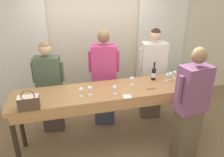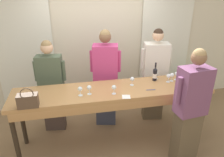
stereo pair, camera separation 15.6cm
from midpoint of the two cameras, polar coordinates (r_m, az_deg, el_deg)
ground_plane at (r=4.00m, az=-0.91°, el=-16.17°), size 18.00×18.00×0.00m
wall_back at (r=4.69m, az=-5.39°, el=9.33°), size 12.00×0.06×2.80m
curtain_panel_left at (r=4.66m, az=-23.79°, el=6.57°), size 1.13×0.03×2.69m
curtain_panel_right at (r=5.08m, az=11.84°, el=9.44°), size 1.13×0.03×2.69m
tasting_bar at (r=3.45m, az=-0.92°, el=-4.37°), size 3.11×0.69×1.04m
wine_bottle at (r=3.75m, az=9.69°, el=1.35°), size 0.07×0.07×0.32m
handbag at (r=3.09m, az=-22.30°, el=-5.82°), size 0.27×0.14×0.28m
wine_glass_front_left at (r=3.53m, az=3.93°, el=-0.13°), size 0.07×0.07×0.14m
wine_glass_front_mid at (r=3.21m, az=-9.51°, el=-2.98°), size 0.07×0.07×0.14m
wine_glass_front_right at (r=4.12m, az=18.69°, el=2.27°), size 0.07×0.07×0.14m
wine_glass_center_left at (r=3.23m, az=-7.17°, el=-2.62°), size 0.07×0.07×0.14m
wine_glass_center_mid at (r=3.88m, az=14.99°, el=1.42°), size 0.07×0.07×0.14m
wine_glass_center_right at (r=3.76m, az=13.09°, el=0.83°), size 0.07×0.07×0.14m
wine_glass_back_left at (r=3.23m, az=-0.66°, el=-2.41°), size 0.07×0.07×0.14m
wine_glass_back_mid at (r=3.83m, az=10.01°, el=1.60°), size 0.07×0.07×0.14m
wine_glass_back_right at (r=3.81m, az=13.94°, el=1.08°), size 0.07×0.07×0.14m
napkin at (r=3.21m, az=2.61°, el=-4.72°), size 0.14×0.14×0.00m
pen at (r=3.45m, az=8.82°, el=-2.73°), size 0.14×0.02×0.01m
guest_olive_jacket at (r=3.98m, az=-17.00°, el=-2.32°), size 0.54×0.28×1.71m
guest_pink_top at (r=4.01m, az=-3.17°, el=-0.19°), size 0.55×0.35×1.85m
guest_cream_sweater at (r=4.28m, az=9.48°, el=0.93°), size 0.57×0.34×1.83m
host_pouring at (r=3.34m, az=18.53°, el=-7.18°), size 0.54×0.32×1.82m
potted_plant at (r=5.42m, az=18.50°, el=-0.94°), size 0.38×0.38×0.76m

